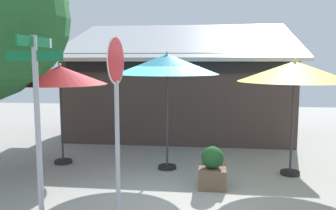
% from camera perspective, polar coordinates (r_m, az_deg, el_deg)
% --- Properties ---
extents(ground_plane, '(28.00, 28.00, 0.10)m').
position_cam_1_polar(ground_plane, '(7.53, -0.78, -13.70)').
color(ground_plane, '#9E9B93').
extents(cafe_building, '(7.80, 4.65, 4.09)m').
position_cam_1_polar(cafe_building, '(12.82, 1.98, 2.18)').
color(cafe_building, '#473833').
rests_on(cafe_building, ground).
extents(street_sign_post, '(0.95, 1.01, 3.02)m').
position_cam_1_polar(street_sign_post, '(6.05, -20.18, -0.47)').
color(street_sign_post, '#A8AAB2').
rests_on(street_sign_post, ground).
extents(stop_sign, '(0.08, 0.73, 2.99)m').
position_cam_1_polar(stop_sign, '(5.47, -8.22, 1.08)').
color(stop_sign, '#A8AAB2').
rests_on(stop_sign, ground).
extents(patio_umbrella_crimson_left, '(2.35, 2.35, 2.57)m').
position_cam_1_polar(patio_umbrella_crimson_left, '(9.36, -16.88, 4.50)').
color(patio_umbrella_crimson_left, black).
rests_on(patio_umbrella_crimson_left, ground).
extents(patio_umbrella_teal_center, '(2.46, 2.46, 2.85)m').
position_cam_1_polar(patio_umbrella_teal_center, '(8.47, -0.13, 6.45)').
color(patio_umbrella_teal_center, black).
rests_on(patio_umbrella_teal_center, ground).
extents(patio_umbrella_mustard_right, '(2.53, 2.53, 2.69)m').
position_cam_1_polar(patio_umbrella_mustard_right, '(8.51, 19.54, 5.00)').
color(patio_umbrella_mustard_right, black).
rests_on(patio_umbrella_mustard_right, ground).
extents(sidewalk_planter, '(0.57, 0.57, 0.87)m').
position_cam_1_polar(sidewalk_planter, '(7.56, 7.09, -10.13)').
color(sidewalk_planter, brown).
rests_on(sidewalk_planter, ground).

